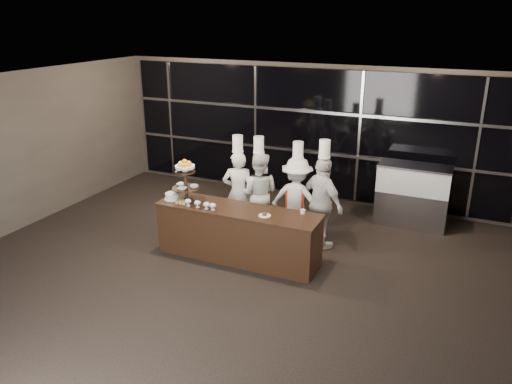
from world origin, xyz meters
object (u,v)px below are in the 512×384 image
at_px(buffet_counter, 238,234).
at_px(chef_d, 322,203).
at_px(display_stand, 185,177).
at_px(display_case, 413,192).
at_px(chef_a, 238,192).
at_px(chef_c, 297,199).
at_px(layer_cake, 173,196).
at_px(chef_b, 259,193).

relative_size(buffet_counter, chef_d, 1.42).
bearing_deg(display_stand, display_case, 37.88).
bearing_deg(chef_a, chef_d, 1.34).
relative_size(buffet_counter, chef_a, 1.48).
height_order(display_stand, chef_c, chef_c).
distance_m(buffet_counter, chef_a, 1.13).
xyz_separation_m(buffet_counter, chef_a, (-0.46, 0.96, 0.38)).
bearing_deg(layer_cake, chef_a, 51.80).
bearing_deg(chef_a, chef_b, 28.24).
distance_m(chef_c, chef_d, 0.57).
bearing_deg(chef_d, chef_a, -178.66).
xyz_separation_m(chef_a, chef_b, (0.34, 0.18, -0.03)).
xyz_separation_m(buffet_counter, chef_b, (-0.12, 1.14, 0.35)).
relative_size(display_stand, chef_a, 0.39).
bearing_deg(display_case, chef_d, -127.65).
bearing_deg(chef_d, layer_cake, -156.62).
height_order(chef_b, chef_d, chef_d).
distance_m(chef_a, chef_b, 0.39).
height_order(display_case, chef_b, chef_b).
xyz_separation_m(display_case, chef_a, (-2.95, -1.76, 0.16)).
distance_m(chef_a, chef_d, 1.62).
bearing_deg(chef_c, chef_d, -17.99).
relative_size(display_case, chef_b, 0.73).
relative_size(chef_a, chef_d, 0.97).
xyz_separation_m(buffet_counter, display_stand, (-1.00, -0.00, 0.87)).
bearing_deg(display_stand, buffet_counter, 0.01).
bearing_deg(chef_b, buffet_counter, -83.93).
bearing_deg(display_case, layer_cake, -143.53).
relative_size(display_stand, chef_d, 0.37).
bearing_deg(chef_a, buffet_counter, -64.34).
height_order(display_case, chef_d, chef_d).
relative_size(display_stand, layer_cake, 2.48).
bearing_deg(chef_d, chef_c, 162.01).
distance_m(buffet_counter, chef_b, 1.20).
bearing_deg(layer_cake, display_case, 36.47).
relative_size(buffet_counter, chef_b, 1.50).
distance_m(chef_a, chef_c, 1.11).
relative_size(buffet_counter, chef_c, 1.52).
relative_size(buffet_counter, layer_cake, 9.47).
distance_m(chef_b, chef_c, 0.75).
height_order(buffet_counter, chef_d, chef_d).
height_order(display_case, chef_a, chef_a).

